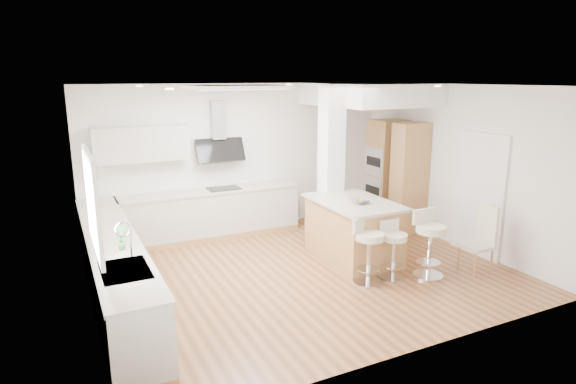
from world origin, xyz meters
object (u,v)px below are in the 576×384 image
bar_stool_c (429,240)px  bar_stool_b (393,246)px  bar_stool_a (368,247)px  dining_chair (482,237)px  peninsula (353,230)px

bar_stool_c → bar_stool_b: bearing=161.7°
bar_stool_a → dining_chair: bearing=-38.3°
dining_chair → bar_stool_c: bearing=166.5°
bar_stool_a → bar_stool_c: 0.98m
bar_stool_a → bar_stool_c: (0.96, -0.20, 0.03)m
bar_stool_a → bar_stool_c: bar_stool_c is taller
peninsula → bar_stool_b: bearing=-83.6°
bar_stool_c → peninsula: bearing=120.3°
bar_stool_b → bar_stool_c: bearing=-18.1°
bar_stool_c → dining_chair: size_ratio=0.96×
bar_stool_a → dining_chair: size_ratio=0.91×
bar_stool_c → dining_chair: dining_chair is taller
bar_stool_c → dining_chair: bearing=-14.2°
bar_stool_b → dining_chair: size_ratio=0.83×
bar_stool_a → peninsula: bearing=43.9°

